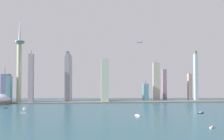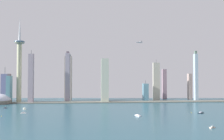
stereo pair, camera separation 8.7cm
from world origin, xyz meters
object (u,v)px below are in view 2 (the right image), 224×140
airplane (139,42)px  channel_buoy_0 (191,112)px  skyscraper_4 (196,77)px  skyscraper_6 (145,92)px  skyscraper_7 (5,87)px  observation_tower (19,63)px  skyscraper_1 (68,78)px  boat_5 (201,113)px  skyscraper_3 (68,77)px  skyscraper_9 (9,89)px  channel_buoy_1 (1,116)px  boat_1 (5,108)px  skyscraper_10 (31,78)px  boat_2 (23,113)px  skyscraper_2 (190,87)px  skyscraper_0 (156,81)px  skyscraper_5 (105,80)px  boat_4 (138,115)px  boat_6 (212,127)px  boat_3 (24,109)px  skyscraper_8 (164,84)px

airplane → channel_buoy_0: bearing=88.6°
skyscraper_4 → skyscraper_6: skyscraper_4 is taller
skyscraper_7 → observation_tower: bearing=-39.9°
skyscraper_1 → boat_5: 512.26m
skyscraper_3 → skyscraper_9: skyscraper_3 is taller
channel_buoy_0 → channel_buoy_1: bearing=-177.3°
boat_1 → boat_5: bearing=-0.3°
skyscraper_1 → skyscraper_10: bearing=-143.9°
channel_buoy_0 → boat_1: bearing=166.3°
boat_2 → skyscraper_10: bearing=98.6°
skyscraper_2 → skyscraper_4: (10.21, -35.00, 39.88)m
skyscraper_0 → boat_2: 509.33m
skyscraper_4 → skyscraper_1: bearing=175.5°
skyscraper_2 → skyscraper_5: skyscraper_5 is taller
skyscraper_0 → skyscraper_1: size_ratio=0.89×
skyscraper_0 → boat_4: size_ratio=8.65×
boat_4 → boat_5: boat_5 is taller
skyscraper_3 → skyscraper_4: 487.34m
boat_1 → boat_2: size_ratio=0.78×
skyscraper_9 → boat_6: (499.47, -432.09, -46.90)m
boat_1 → skyscraper_6: bearing=40.2°
boat_5 → observation_tower: bearing=-60.8°
skyscraper_4 → boat_4: 457.90m
observation_tower → boat_3: 238.11m
skyscraper_5 → boat_3: skyscraper_5 is taller
observation_tower → airplane: size_ratio=12.40×
boat_5 → channel_buoy_1: (-470.77, -12.98, -0.07)m
skyscraper_1 → channel_buoy_1: size_ratio=70.55×
skyscraper_8 → boat_5: skyscraper_8 is taller
skyscraper_7 → airplane: airplane is taller
skyscraper_3 → boat_4: bearing=-59.5°
skyscraper_2 → skyscraper_5: bearing=-168.4°
skyscraper_0 → skyscraper_8: (49.69, 60.61, -11.54)m
skyscraper_2 → skyscraper_7: skyscraper_7 is taller
skyscraper_6 → boat_2: (-375.53, -323.94, -30.64)m
channel_buoy_0 → skyscraper_9: bearing=154.0°
skyscraper_6 → boat_1: (-455.01, -226.30, -30.50)m
skyscraper_0 → airplane: bearing=-130.3°
skyscraper_9 → channel_buoy_1: 298.04m
skyscraper_3 → skyscraper_5: size_ratio=1.18×
boat_4 → skyscraper_10: bearing=23.1°
boat_2 → boat_6: 426.64m
channel_buoy_0 → skyscraper_0: bearing=90.7°
skyscraper_5 → boat_5: 365.00m
observation_tower → skyscraper_0: size_ratio=1.95×
skyscraper_8 → boat_6: skyscraper_8 is taller
skyscraper_0 → channel_buoy_1: skyscraper_0 is taller
observation_tower → skyscraper_1: 185.15m
skyscraper_6 → boat_5: skyscraper_6 is taller
boat_1 → channel_buoy_0: 508.56m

